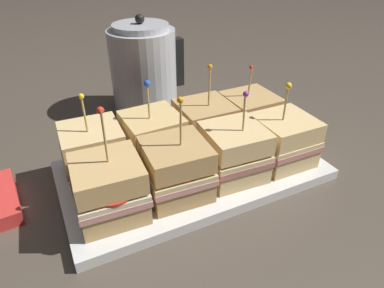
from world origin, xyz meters
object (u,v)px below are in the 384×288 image
(sandwich_front_far_right, at_px, (283,140))
(sandwich_back_center_left, at_px, (153,139))
(sandwich_back_far_right, at_px, (249,115))
(kettle_steel, at_px, (144,69))
(sandwich_front_center_right, at_px, (234,153))
(sandwich_back_center_right, at_px, (204,126))
(sandwich_front_center_left, at_px, (176,170))
(serving_platter, at_px, (192,170))
(sandwich_front_far_left, at_px, (109,189))
(sandwich_back_far_left, at_px, (94,152))

(sandwich_front_far_right, relative_size, sandwich_back_center_left, 0.97)
(sandwich_back_far_right, xyz_separation_m, kettle_steel, (-0.13, 0.24, 0.04))
(kettle_steel, bearing_deg, sandwich_front_center_right, -84.52)
(sandwich_front_center_right, distance_m, sandwich_back_center_right, 0.10)
(sandwich_front_center_left, xyz_separation_m, kettle_steel, (0.07, 0.34, 0.04))
(serving_platter, xyz_separation_m, sandwich_front_far_right, (0.15, -0.05, 0.05))
(sandwich_front_far_right, bearing_deg, sandwich_back_center_left, 153.45)
(kettle_steel, bearing_deg, sandwich_front_center_left, -101.73)
(sandwich_front_far_left, relative_size, sandwich_back_far_right, 1.18)
(sandwich_front_center_right, xyz_separation_m, sandwich_back_far_left, (-0.20, 0.10, -0.00))
(serving_platter, height_order, sandwich_back_far_right, sandwich_back_far_right)
(sandwich_back_center_right, relative_size, kettle_steel, 0.74)
(sandwich_front_center_left, bearing_deg, sandwich_back_far_left, 134.93)
(serving_platter, bearing_deg, sandwich_front_far_right, -19.09)
(kettle_steel, bearing_deg, sandwich_back_far_right, -61.00)
(sandwich_back_far_left, height_order, sandwich_back_center_right, sandwich_back_center_right)
(sandwich_front_far_left, bearing_deg, serving_platter, 18.55)
(serving_platter, bearing_deg, sandwich_front_center_right, -44.24)
(sandwich_back_far_left, height_order, sandwich_back_far_right, sandwich_back_far_left)
(sandwich_back_far_left, xyz_separation_m, sandwich_back_center_left, (0.10, -0.00, 0.00))
(sandwich_front_center_left, height_order, sandwich_back_far_right, sandwich_front_center_left)
(sandwich_front_far_left, xyz_separation_m, sandwich_back_center_left, (0.10, 0.10, -0.00))
(sandwich_back_far_right, distance_m, kettle_steel, 0.27)
(sandwich_front_center_left, bearing_deg, kettle_steel, 78.27)
(serving_platter, xyz_separation_m, kettle_steel, (0.02, 0.29, 0.09))
(sandwich_back_far_right, bearing_deg, sandwich_front_far_right, -89.84)
(sandwich_back_center_left, bearing_deg, sandwich_front_far_right, -26.55)
(sandwich_front_far_left, height_order, sandwich_front_far_right, sandwich_front_far_left)
(sandwich_back_center_right, xyz_separation_m, kettle_steel, (-0.03, 0.24, 0.04))
(sandwich_front_far_right, xyz_separation_m, sandwich_back_center_left, (-0.20, 0.10, 0.00))
(sandwich_back_far_right, bearing_deg, sandwich_front_center_left, -153.06)
(sandwich_front_center_left, distance_m, sandwich_back_center_right, 0.14)
(sandwich_back_center_right, bearing_deg, sandwich_front_center_right, -89.18)
(serving_platter, height_order, sandwich_front_center_right, sandwich_front_center_right)
(serving_platter, relative_size, sandwich_back_far_left, 2.95)
(sandwich_back_center_right, bearing_deg, serving_platter, -135.14)
(sandwich_front_center_right, height_order, sandwich_back_far_left, sandwich_front_center_right)
(sandwich_back_center_right, bearing_deg, kettle_steel, 97.41)
(sandwich_back_far_left, bearing_deg, sandwich_front_center_left, -45.07)
(sandwich_front_far_left, bearing_deg, sandwich_front_center_right, 0.49)
(sandwich_back_center_left, height_order, sandwich_back_center_right, sandwich_back_center_right)
(serving_platter, height_order, kettle_steel, kettle_steel)
(sandwich_back_far_left, bearing_deg, sandwich_back_center_left, -1.21)
(sandwich_front_far_left, xyz_separation_m, sandwich_back_far_left, (0.00, 0.10, -0.00))
(sandwich_front_far_left, bearing_deg, sandwich_front_center_left, 0.17)
(sandwich_back_center_left, relative_size, kettle_steel, 0.70)
(serving_platter, height_order, sandwich_back_center_left, sandwich_back_center_left)
(serving_platter, distance_m, kettle_steel, 0.30)
(sandwich_back_far_left, relative_size, kettle_steel, 0.69)
(sandwich_front_center_right, bearing_deg, sandwich_back_center_left, 136.12)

